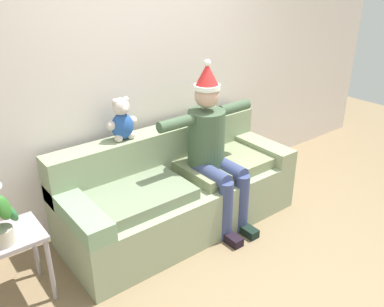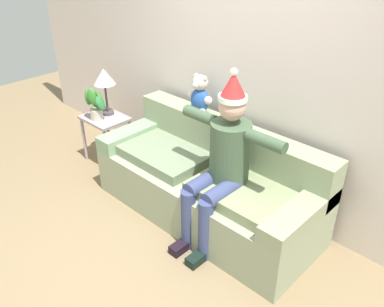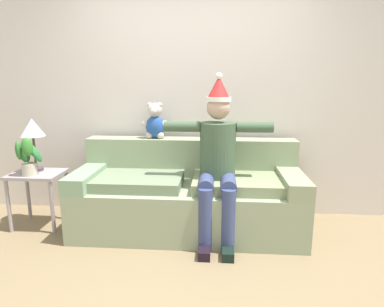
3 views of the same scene
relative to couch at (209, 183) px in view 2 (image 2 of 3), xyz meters
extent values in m
plane|color=#836C4D|center=(0.00, -1.03, -0.35)|extent=(10.00, 10.00, 0.00)
cube|color=silver|center=(0.00, 0.52, 1.00)|extent=(7.00, 0.10, 2.70)
cube|color=gray|center=(0.00, -0.05, -0.11)|extent=(2.21, 0.89, 0.48)
cube|color=gray|center=(0.00, 0.27, 0.33)|extent=(2.21, 0.24, 0.41)
cube|color=gray|center=(-0.99, -0.05, 0.20)|extent=(0.22, 0.89, 0.15)
cube|color=gray|center=(0.99, -0.05, 0.20)|extent=(0.22, 0.89, 0.15)
cube|color=slate|center=(-0.50, -0.10, 0.18)|extent=(0.88, 0.62, 0.10)
cube|color=gray|center=(0.50, -0.10, 0.18)|extent=(0.88, 0.62, 0.10)
cylinder|color=#3F563D|center=(0.29, -0.07, 0.49)|extent=(0.34, 0.34, 0.52)
sphere|color=tan|center=(0.29, -0.07, 0.89)|extent=(0.22, 0.22, 0.22)
cylinder|color=white|center=(0.29, -0.07, 0.96)|extent=(0.23, 0.23, 0.04)
cone|color=red|center=(0.29, -0.07, 1.07)|extent=(0.21, 0.21, 0.20)
sphere|color=white|center=(0.29, -0.07, 1.17)|extent=(0.06, 0.06, 0.06)
cylinder|color=#39436F|center=(0.19, -0.27, 0.23)|extent=(0.14, 0.40, 0.14)
cylinder|color=#39436F|center=(0.19, -0.47, -0.06)|extent=(0.13, 0.13, 0.58)
cube|color=black|center=(0.19, -0.55, -0.31)|extent=(0.10, 0.24, 0.08)
cylinder|color=#39436F|center=(0.39, -0.27, 0.23)|extent=(0.14, 0.40, 0.14)
cylinder|color=#39436F|center=(0.39, -0.47, -0.06)|extent=(0.13, 0.13, 0.58)
cube|color=black|center=(0.39, -0.55, -0.31)|extent=(0.10, 0.24, 0.08)
cylinder|color=#3F563D|center=(-0.05, -0.07, 0.71)|extent=(0.34, 0.10, 0.10)
cylinder|color=#3F563D|center=(0.63, -0.07, 0.71)|extent=(0.34, 0.10, 0.10)
ellipsoid|color=#254D99|center=(-0.38, 0.27, 0.65)|extent=(0.20, 0.16, 0.24)
sphere|color=beige|center=(-0.38, 0.27, 0.83)|extent=(0.15, 0.15, 0.15)
sphere|color=beige|center=(-0.38, 0.21, 0.82)|extent=(0.07, 0.07, 0.07)
sphere|color=beige|center=(-0.43, 0.27, 0.89)|extent=(0.05, 0.05, 0.05)
sphere|color=beige|center=(-0.33, 0.27, 0.89)|extent=(0.05, 0.05, 0.05)
sphere|color=beige|center=(-0.48, 0.27, 0.68)|extent=(0.08, 0.08, 0.08)
sphere|color=beige|center=(-0.44, 0.24, 0.57)|extent=(0.08, 0.08, 0.08)
sphere|color=beige|center=(-0.27, 0.27, 0.68)|extent=(0.08, 0.08, 0.08)
sphere|color=beige|center=(-0.32, 0.24, 0.57)|extent=(0.08, 0.08, 0.08)
cube|color=#9C8F95|center=(-1.54, -0.07, 0.21)|extent=(0.50, 0.40, 0.03)
cylinder|color=#9C8F95|center=(-1.76, -0.24, -0.08)|extent=(0.04, 0.04, 0.54)
cylinder|color=#9C8F95|center=(-1.31, -0.24, -0.08)|extent=(0.04, 0.04, 0.54)
cylinder|color=#9C8F95|center=(-1.76, 0.10, -0.08)|extent=(0.04, 0.04, 0.54)
cylinder|color=#9C8F95|center=(-1.31, 0.10, -0.08)|extent=(0.04, 0.04, 0.54)
cylinder|color=#453F46|center=(-1.58, 0.01, 0.24)|extent=(0.14, 0.14, 0.03)
cylinder|color=#484039|center=(-1.58, 0.01, 0.42)|extent=(0.02, 0.02, 0.33)
cone|color=silver|center=(-1.58, 0.01, 0.67)|extent=(0.24, 0.24, 0.18)
cylinder|color=beige|center=(-1.55, -0.16, 0.28)|extent=(0.14, 0.14, 0.12)
ellipsoid|color=#2C713A|center=(-1.47, -0.15, 0.43)|extent=(0.14, 0.16, 0.21)
ellipsoid|color=#356E2A|center=(-1.53, -0.11, 0.46)|extent=(0.18, 0.12, 0.21)
ellipsoid|color=#356D34|center=(-1.61, -0.12, 0.43)|extent=(0.13, 0.13, 0.20)
ellipsoid|color=#2E6F2D|center=(-1.62, -0.19, 0.48)|extent=(0.11, 0.12, 0.18)
ellipsoid|color=#32732A|center=(-1.52, -0.21, 0.52)|extent=(0.14, 0.11, 0.20)
camera|label=1|loc=(-1.93, -2.68, 1.93)|focal=37.96mm
camera|label=2|loc=(2.11, -2.42, 2.16)|focal=38.04mm
camera|label=3|loc=(0.28, -3.16, 1.12)|focal=30.90mm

